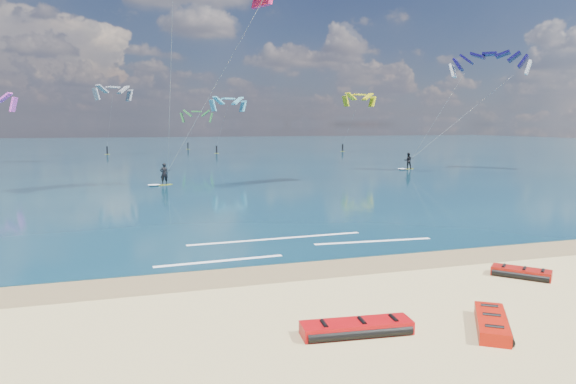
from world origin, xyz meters
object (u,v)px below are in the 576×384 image
object	(u,v)px
packed_kite_right	(491,329)
kitesurfer_far	(450,105)
packed_kite_mid	(521,277)
packed_kite_left	(356,334)
kitesurfer_main	(191,70)

from	to	relation	value
packed_kite_right	kitesurfer_far	distance (m)	47.99
packed_kite_mid	packed_kite_left	bearing A→B (deg)	-112.00
packed_kite_right	kitesurfer_main	world-z (taller)	kitesurfer_main
kitesurfer_main	packed_kite_right	bearing A→B (deg)	-111.54
packed_kite_left	kitesurfer_far	distance (m)	49.33
packed_kite_mid	packed_kite_right	distance (m)	5.39
packed_kite_right	kitesurfer_main	distance (m)	32.88
kitesurfer_main	kitesurfer_far	xyz separation A→B (m)	(29.70, 8.54, -2.06)
packed_kite_right	packed_kite_mid	bearing A→B (deg)	-14.69
packed_kite_mid	kitesurfer_main	world-z (taller)	kitesurfer_main
kitesurfer_main	packed_kite_left	bearing A→B (deg)	-117.84
packed_kite_mid	packed_kite_right	world-z (taller)	packed_kite_right
packed_kite_left	packed_kite_right	world-z (taller)	packed_kite_right
packed_kite_right	kitesurfer_main	xyz separation A→B (m)	(-3.91, 31.24, 9.49)
packed_kite_right	kitesurfer_far	world-z (taller)	kitesurfer_far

